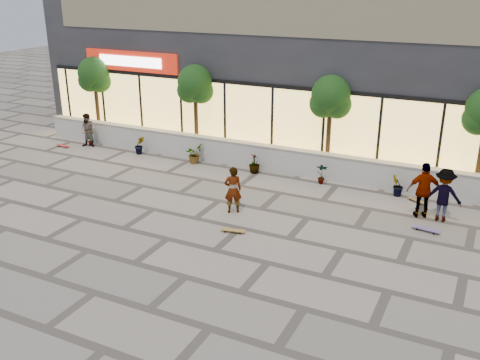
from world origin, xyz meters
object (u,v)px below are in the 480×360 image
at_px(skater_center, 233,190).
at_px(skater_right_near, 424,190).
at_px(skater_right_far, 444,195).
at_px(skateboard_right_far, 426,229).
at_px(skater_left, 88,130).
at_px(tree_west, 94,77).
at_px(skateboard_center, 233,230).
at_px(tree_mideast, 331,99).
at_px(tree_midwest, 195,86).
at_px(skateboard_right_near, 417,200).
at_px(skateboard_left, 63,146).

xyz_separation_m(skater_center, skater_right_near, (5.69, 2.38, 0.13)).
distance_m(skater_right_near, skater_right_far, 0.61).
height_order(skater_center, skateboard_right_far, skater_center).
xyz_separation_m(skater_left, skateboard_right_far, (15.32, -2.36, -0.70)).
bearing_deg(skater_left, tree_west, 99.23).
xyz_separation_m(skater_right_far, skateboard_center, (-5.60, -3.75, -0.80)).
bearing_deg(skateboard_center, skater_right_far, 22.31).
bearing_deg(skateboard_center, skater_center, 105.29).
bearing_deg(skater_left, tree_mideast, -5.36).
relative_size(tree_west, skateboard_center, 4.95).
bearing_deg(tree_mideast, skateboard_center, -98.19).
height_order(tree_west, tree_midwest, same).
height_order(skater_right_far, skateboard_right_near, skater_right_far).
relative_size(skater_center, skateboard_center, 2.02).
height_order(tree_west, tree_mideast, same).
bearing_deg(skater_right_near, skateboard_left, -23.33).
bearing_deg(tree_midwest, skateboard_right_far, -19.93).
xyz_separation_m(skater_center, skateboard_right_near, (5.37, 3.58, -0.73)).
distance_m(skater_center, skater_left, 10.02).
distance_m(tree_west, tree_mideast, 11.50).
relative_size(skater_left, skater_right_far, 0.89).
relative_size(skateboard_center, skateboard_left, 1.11).
distance_m(skater_center, skateboard_right_near, 6.49).
relative_size(tree_midwest, skateboard_left, 5.50).
height_order(tree_mideast, skater_right_near, tree_mideast).
xyz_separation_m(tree_mideast, skater_left, (-10.94, -1.40, -2.20)).
bearing_deg(skateboard_right_near, skateboard_right_far, -42.65).
bearing_deg(skateboard_left, skateboard_right_far, -3.03).
relative_size(tree_mideast, skater_right_far, 2.24).
bearing_deg(skater_left, skater_right_near, -17.60).
bearing_deg(skater_right_far, tree_mideast, -29.63).
height_order(skater_right_near, skateboard_center, skater_right_near).
bearing_deg(skater_right_near, skateboard_right_far, 85.49).
bearing_deg(tree_west, tree_mideast, 0.00).
height_order(skateboard_right_near, skateboard_right_far, skateboard_right_far).
height_order(skateboard_left, skateboard_right_near, same).
xyz_separation_m(tree_midwest, tree_mideast, (6.00, 0.00, 0.00)).
bearing_deg(skater_center, tree_west, -61.70).
xyz_separation_m(tree_west, skateboard_left, (-0.50, -2.00, -2.91)).
bearing_deg(skateboard_right_near, skater_left, -148.68).
relative_size(skater_center, skater_right_near, 0.86).
height_order(tree_west, skater_right_near, tree_west).
xyz_separation_m(skater_right_near, skateboard_right_far, (0.31, -1.07, -0.85)).
xyz_separation_m(skater_right_far, skateboard_right_near, (-0.93, 1.19, -0.80)).
bearing_deg(tree_midwest, skater_left, -164.17).
bearing_deg(tree_mideast, skateboard_left, -170.52).
distance_m(tree_mideast, skateboard_left, 12.51).
distance_m(tree_mideast, skater_left, 11.24).
relative_size(skater_center, skater_left, 1.02).
bearing_deg(tree_mideast, skateboard_right_near, -21.82).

